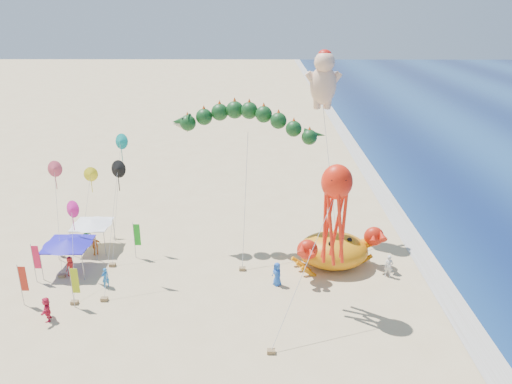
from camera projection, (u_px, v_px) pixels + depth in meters
ground at (282, 280)px, 38.28m from camera, size 320.00×320.00×0.00m
foam_strip at (438, 281)px, 38.18m from camera, size 320.00×320.00×0.00m
crab_inflatable at (334, 250)px, 39.91m from camera, size 7.57×6.43×3.32m
dragon_kite at (246, 125)px, 40.09m from camera, size 12.29×6.65×12.07m
cherub_kite at (324, 78)px, 41.90m from camera, size 2.55×7.59×16.37m
octopus_kite at (335, 207)px, 32.50m from camera, size 5.48×6.33×10.38m
canopy_blue at (68, 242)px, 38.97m from camera, size 3.75×3.75×2.71m
canopy_white at (92, 222)px, 42.49m from camera, size 3.35×3.35×2.71m
feather_flags at (70, 263)px, 36.78m from camera, size 7.24×7.33×3.20m
beachgoers at (124, 263)px, 39.01m from camera, size 27.48×12.64×1.85m
small_kites at (91, 182)px, 39.46m from camera, size 7.27×11.45×10.01m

